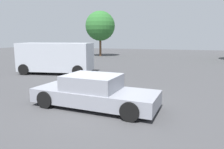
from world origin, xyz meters
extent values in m
plane|color=#424244|center=(0.00, 0.00, 0.00)|extent=(80.00, 80.00, 0.00)
cube|color=gray|center=(0.00, -0.14, 0.42)|extent=(4.79, 2.06, 0.51)
cube|color=gray|center=(-0.10, -0.13, 0.95)|extent=(2.07, 1.73, 0.54)
cube|color=slate|center=(0.83, -0.20, 0.95)|extent=(0.17, 1.47, 0.46)
cube|color=slate|center=(-1.03, -0.07, 0.95)|extent=(0.17, 1.47, 0.46)
cylinder|color=black|center=(1.69, 0.55, 0.32)|extent=(0.65, 0.27, 0.64)
cylinder|color=black|center=(1.57, -1.07, 0.32)|extent=(0.65, 0.27, 0.64)
cylinder|color=black|center=(-1.58, 0.79, 0.32)|extent=(0.65, 0.27, 0.64)
cylinder|color=black|center=(-1.69, -0.83, 0.32)|extent=(0.65, 0.27, 0.64)
ellipsoid|color=olive|center=(-1.68, 2.64, 0.28)|extent=(0.38, 0.28, 0.26)
sphere|color=olive|center=(-1.92, 2.63, 0.35)|extent=(0.21, 0.21, 0.21)
sphere|color=olive|center=(-1.99, 2.62, 0.34)|extent=(0.09, 0.09, 0.09)
cylinder|color=olive|center=(-1.79, 2.56, 0.08)|extent=(0.06, 0.06, 0.17)
cylinder|color=olive|center=(-1.80, 2.70, 0.08)|extent=(0.06, 0.06, 0.17)
cylinder|color=olive|center=(-1.56, 2.57, 0.08)|extent=(0.06, 0.06, 0.17)
cylinder|color=olive|center=(-1.57, 2.72, 0.08)|extent=(0.06, 0.06, 0.17)
sphere|color=olive|center=(-1.46, 2.65, 0.32)|extent=(0.12, 0.12, 0.12)
cube|color=#B2B7C1|center=(-5.62, 5.87, 1.21)|extent=(5.39, 2.90, 1.97)
cube|color=slate|center=(-3.14, 6.29, 1.64)|extent=(0.34, 1.76, 0.79)
cylinder|color=black|center=(-3.86, 7.18, 0.38)|extent=(0.79, 0.37, 0.76)
cylinder|color=black|center=(-3.53, 5.21, 0.38)|extent=(0.79, 0.37, 0.76)
cylinder|color=black|center=(-7.72, 6.54, 0.38)|extent=(0.79, 0.37, 0.76)
cylinder|color=black|center=(-7.39, 4.57, 0.38)|extent=(0.79, 0.37, 0.76)
cylinder|color=brown|center=(-7.91, 20.26, 1.31)|extent=(0.30, 0.30, 2.63)
sphere|color=#2D6B2D|center=(-7.91, 20.26, 4.15)|extent=(4.05, 4.05, 4.05)
camera|label=1|loc=(3.01, -7.10, 2.58)|focal=33.51mm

